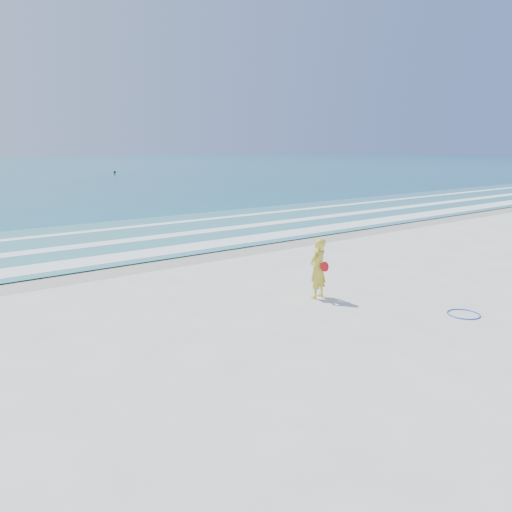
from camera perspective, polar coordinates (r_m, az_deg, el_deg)
ground at (r=11.22m, az=10.67°, el=-8.86°), size 400.00×400.00×0.00m
wet_sand at (r=18.19m, az=-10.85°, el=-0.55°), size 400.00×2.40×0.00m
shallow at (r=22.68m, az=-16.58°, el=1.84°), size 400.00×10.00×0.01m
foam_near at (r=19.33m, az=-12.60°, el=0.29°), size 400.00×1.40×0.01m
foam_mid at (r=21.95m, az=-15.82°, el=1.56°), size 400.00×0.90×0.01m
foam_far at (r=25.00m, az=-18.66°, el=2.67°), size 400.00×0.60×0.01m
hoop at (r=13.30m, az=22.64°, el=-6.15°), size 1.03×1.03×0.03m
buoy at (r=76.71m, az=-15.85°, el=9.21°), size 0.35×0.35×0.35m
woman at (r=13.50m, az=7.08°, el=-1.41°), size 0.67×0.52×1.64m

